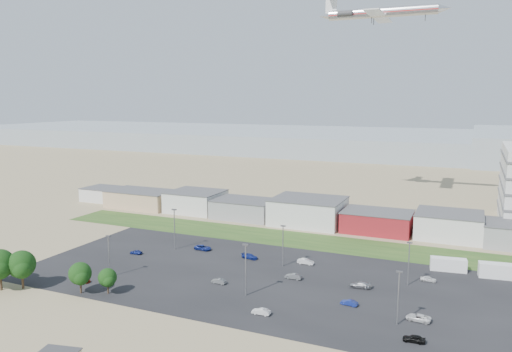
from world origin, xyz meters
The scene contains 31 objects.
ground centered at (0.00, 0.00, 0.00)m, with size 700.00×700.00×0.00m, color #8D795A.
parking_lot centered at (5.00, 20.00, 0.01)m, with size 120.00×50.00×0.01m, color black.
grass_strip centered at (0.00, 52.00, 0.01)m, with size 160.00×16.00×0.02m, color #25471A.
hills_backdrop centered at (40.00, 315.00, 4.50)m, with size 700.00×200.00×9.00m, color gray, non-canonical shape.
building_row centered at (-17.00, 71.00, 4.00)m, with size 170.00×20.00×8.00m, color silver, non-canonical shape.
box_trailer_a centered at (37.46, 41.61, 1.49)m, with size 7.96×2.49×2.99m, color silver, non-canonical shape.
box_trailer_b centered at (48.19, 41.06, 1.64)m, with size 8.72×2.73×3.27m, color silver, non-canonical shape.
tree_left centered at (-47.26, -8.65, 4.95)m, with size 6.60×6.60×9.90m, color black, non-canonical shape.
tree_mid centered at (-43.79, -6.19, 4.64)m, with size 6.18×6.18×9.28m, color black, non-canonical shape.
tree_right centered at (-30.79, -3.26, 3.70)m, with size 4.93×4.93×7.39m, color black, non-canonical shape.
tree_near centered at (-25.53, -1.23, 3.03)m, with size 4.04×4.04×6.06m, color black, non-canonical shape.
lightpole_front_l centered at (-31.75, 6.78, 4.75)m, with size 1.12×0.47×9.50m, color slate, non-canonical shape.
lightpole_front_m centered at (0.66, 9.28, 5.37)m, with size 1.26×0.53×10.75m, color slate, non-canonical shape.
lightpole_front_r centered at (30.73, 8.03, 4.91)m, with size 1.16×0.48×9.82m, color slate, non-canonical shape.
lightpole_back_l centered at (-29.84, 30.37, 5.42)m, with size 1.28×0.53×10.84m, color slate, non-canonical shape.
lightpole_back_m centered at (1.15, 29.23, 4.96)m, with size 1.17×0.49×9.93m, color slate, non-canonical shape.
lightpole_back_r centered at (30.04, 28.42, 4.74)m, with size 1.12×0.46×9.48m, color slate, non-canonical shape.
airliner centered at (8.19, 108.94, 70.00)m, with size 46.63×31.79×13.78m, color silver, non-canonical shape.
parked_car_0 centered at (33.98, 11.07, 0.61)m, with size 2.03×4.41×1.23m, color silver.
parked_car_1 centered at (21.05, 12.83, 0.55)m, with size 1.17×3.34×1.10m, color navy.
parked_car_2 centered at (34.20, 2.52, 0.62)m, with size 1.46×3.63×1.24m, color black.
parked_car_4 centered at (-7.42, 12.90, 0.55)m, with size 1.17×3.36×1.11m, color #595B5E.
parked_car_5 centered at (-36.62, 22.65, 0.55)m, with size 1.30×3.23×1.10m, color navy.
parked_car_6 centered at (-8.32, 31.02, 0.62)m, with size 1.73×4.25×1.23m, color navy.
parked_car_7 centered at (6.39, 22.05, 0.62)m, with size 1.31×3.75×1.24m, color #595B5E.
parked_car_8 centered at (33.89, 32.49, 0.57)m, with size 1.36×3.37×1.15m, color silver.
parked_car_9 centered at (-22.67, 32.67, 0.64)m, with size 2.12×4.61×1.28m, color navy.
parked_car_10 centered at (-35.09, 1.67, 0.56)m, with size 1.58×3.89×1.13m, color maroon.
parked_car_11 centered at (5.74, 32.69, 0.66)m, with size 1.40×4.00×1.32m, color silver.
parked_car_12 centered at (21.00, 22.65, 0.66)m, with size 1.85×4.54×1.32m, color #A5A5AA.
parked_car_13 centered at (7.09, 2.20, 0.58)m, with size 1.23×3.52×1.16m, color silver.
Camera 1 is at (41.34, -77.96, 39.35)m, focal length 35.00 mm.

